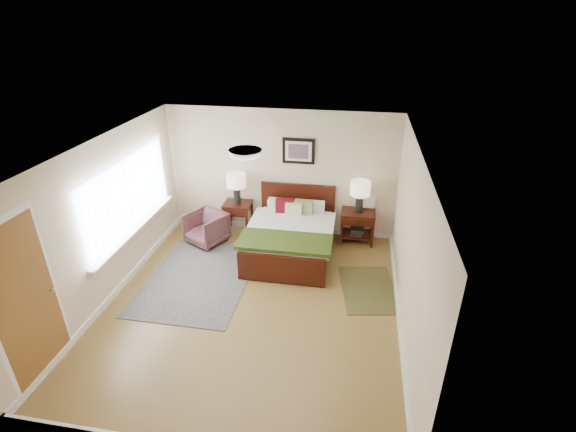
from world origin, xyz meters
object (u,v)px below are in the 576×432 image
object	(u,v)px
nightstand_right	(357,223)
lamp_right	(360,191)
lamp_left	(236,183)
armchair	(206,228)
bed	(290,231)
nightstand_left	(238,209)
rug_persian	(199,278)

from	to	relation	value
nightstand_right	lamp_right	distance (m)	0.69
lamp_left	armchair	bearing A→B (deg)	-131.52
armchair	bed	bearing A→B (deg)	23.03
lamp_left	lamp_right	xyz separation A→B (m)	(2.41, 0.00, -0.00)
bed	lamp_left	size ratio (longest dim) A/B	3.15
lamp_right	armchair	distance (m)	3.05
nightstand_left	lamp_left	world-z (taller)	lamp_left
nightstand_left	armchair	size ratio (longest dim) A/B	0.93
lamp_left	rug_persian	distance (m)	2.08
lamp_left	lamp_right	world-z (taller)	same
bed	lamp_right	size ratio (longest dim) A/B	3.15
nightstand_left	nightstand_right	xyz separation A→B (m)	(2.41, 0.01, -0.13)
lamp_right	armchair	xyz separation A→B (m)	(-2.90, -0.55, -0.77)
nightstand_left	lamp_right	distance (m)	2.47
bed	lamp_right	world-z (taller)	lamp_right
bed	nightstand_left	world-z (taller)	bed
lamp_right	rug_persian	xyz separation A→B (m)	(-2.63, -1.76, -1.07)
rug_persian	nightstand_right	bearing A→B (deg)	33.64
nightstand_right	armchair	world-z (taller)	nightstand_right
nightstand_right	nightstand_left	bearing A→B (deg)	-179.81
bed	rug_persian	size ratio (longest dim) A/B	0.80
nightstand_left	lamp_left	xyz separation A→B (m)	(0.00, 0.02, 0.56)
nightstand_left	nightstand_right	bearing A→B (deg)	0.19
lamp_left	bed	bearing A→B (deg)	-30.81
lamp_right	lamp_left	bearing A→B (deg)	180.00
bed	rug_persian	distance (m)	1.83
bed	nightstand_right	distance (m)	1.40
nightstand_right	lamp_right	xyz separation A→B (m)	(0.00, 0.01, 0.69)
bed	nightstand_right	size ratio (longest dim) A/B	2.98
bed	nightstand_right	xyz separation A→B (m)	(1.21, 0.70, -0.09)
bed	rug_persian	world-z (taller)	bed
lamp_left	armchair	xyz separation A→B (m)	(-0.49, -0.55, -0.77)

